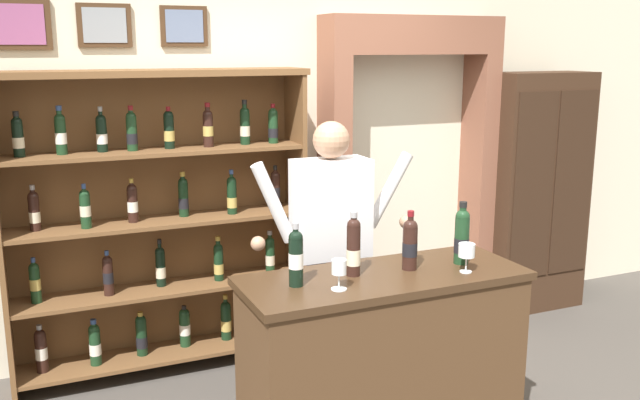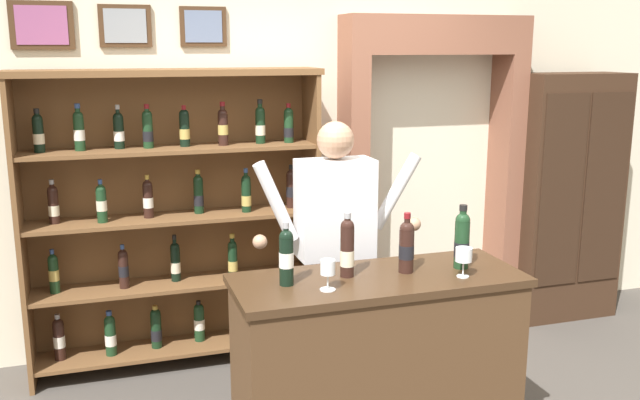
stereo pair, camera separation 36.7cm
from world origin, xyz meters
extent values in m
cube|color=beige|center=(0.00, 1.77, 1.76)|extent=(12.00, 0.16, 3.53)
cube|color=#422B19|center=(-1.52, 1.68, 2.21)|extent=(0.37, 0.02, 0.29)
cube|color=#964F80|center=(-1.52, 1.66, 2.21)|extent=(0.30, 0.01, 0.23)
cube|color=#422B19|center=(-1.02, 1.68, 2.21)|extent=(0.32, 0.02, 0.26)
cube|color=gray|center=(-1.02, 1.66, 2.21)|extent=(0.26, 0.01, 0.21)
cube|color=#422B19|center=(-0.53, 1.68, 2.21)|extent=(0.30, 0.02, 0.25)
cube|color=slate|center=(-0.53, 1.66, 2.21)|extent=(0.24, 0.01, 0.20)
cube|color=brown|center=(-1.72, 1.40, 0.97)|extent=(0.03, 0.35, 1.95)
cube|color=brown|center=(0.12, 1.40, 0.97)|extent=(0.03, 0.35, 1.95)
cube|color=brown|center=(-0.80, 1.57, 0.97)|extent=(1.87, 0.02, 1.95)
cube|color=brown|center=(-0.80, 1.40, 0.12)|extent=(1.81, 0.34, 0.02)
cylinder|color=black|center=(-1.55, 1.40, 0.25)|extent=(0.07, 0.07, 0.23)
sphere|color=black|center=(-1.55, 1.40, 0.37)|extent=(0.07, 0.07, 0.07)
cylinder|color=black|center=(-1.55, 1.40, 0.40)|extent=(0.03, 0.03, 0.07)
cylinder|color=#99999E|center=(-1.55, 1.40, 0.42)|extent=(0.03, 0.03, 0.03)
cylinder|color=silver|center=(-1.55, 1.40, 0.26)|extent=(0.07, 0.07, 0.07)
cylinder|color=#19381E|center=(-1.24, 1.37, 0.25)|extent=(0.07, 0.07, 0.23)
sphere|color=#19381E|center=(-1.24, 1.37, 0.37)|extent=(0.07, 0.07, 0.07)
cylinder|color=#19381E|center=(-1.24, 1.37, 0.40)|extent=(0.03, 0.03, 0.07)
cylinder|color=navy|center=(-1.24, 1.37, 0.42)|extent=(0.04, 0.04, 0.03)
cylinder|color=silver|center=(-1.24, 1.37, 0.24)|extent=(0.07, 0.07, 0.07)
cylinder|color=black|center=(-0.95, 1.40, 0.25)|extent=(0.07, 0.07, 0.23)
sphere|color=black|center=(-0.95, 1.40, 0.37)|extent=(0.07, 0.07, 0.07)
cylinder|color=black|center=(-0.95, 1.40, 0.39)|extent=(0.03, 0.03, 0.06)
cylinder|color=#B79338|center=(-0.95, 1.40, 0.41)|extent=(0.03, 0.03, 0.03)
cylinder|color=black|center=(-0.95, 1.40, 0.22)|extent=(0.07, 0.07, 0.07)
cylinder|color=#19381E|center=(-0.67, 1.43, 0.25)|extent=(0.07, 0.07, 0.22)
sphere|color=#19381E|center=(-0.67, 1.43, 0.36)|extent=(0.07, 0.07, 0.07)
cylinder|color=#19381E|center=(-0.67, 1.43, 0.38)|extent=(0.03, 0.03, 0.06)
cylinder|color=black|center=(-0.67, 1.43, 0.40)|extent=(0.03, 0.03, 0.03)
cylinder|color=silver|center=(-0.67, 1.43, 0.25)|extent=(0.07, 0.07, 0.07)
cylinder|color=black|center=(-0.38, 1.43, 0.25)|extent=(0.07, 0.07, 0.23)
sphere|color=black|center=(-0.38, 1.43, 0.37)|extent=(0.07, 0.07, 0.07)
cylinder|color=black|center=(-0.38, 1.43, 0.41)|extent=(0.03, 0.03, 0.08)
cylinder|color=#B79338|center=(-0.38, 1.43, 0.44)|extent=(0.03, 0.03, 0.03)
cylinder|color=tan|center=(-0.38, 1.43, 0.23)|extent=(0.07, 0.07, 0.07)
cylinder|color=black|center=(-0.06, 1.39, 0.25)|extent=(0.07, 0.07, 0.24)
sphere|color=black|center=(-0.06, 1.39, 0.38)|extent=(0.07, 0.07, 0.07)
cylinder|color=black|center=(-0.06, 1.39, 0.41)|extent=(0.03, 0.03, 0.08)
cylinder|color=maroon|center=(-0.06, 1.39, 0.44)|extent=(0.04, 0.04, 0.03)
cylinder|color=silver|center=(-0.06, 1.39, 0.22)|extent=(0.07, 0.07, 0.08)
cube|color=brown|center=(-0.80, 1.40, 0.57)|extent=(1.81, 0.34, 0.02)
cylinder|color=#19381E|center=(-1.55, 1.41, 0.68)|extent=(0.06, 0.06, 0.21)
sphere|color=#19381E|center=(-1.55, 1.41, 0.80)|extent=(0.06, 0.06, 0.06)
cylinder|color=#19381E|center=(-1.55, 1.41, 0.82)|extent=(0.02, 0.02, 0.06)
cylinder|color=navy|center=(-1.55, 1.41, 0.85)|extent=(0.03, 0.03, 0.03)
cylinder|color=tan|center=(-1.55, 1.41, 0.69)|extent=(0.06, 0.06, 0.07)
cylinder|color=black|center=(-1.13, 1.38, 0.69)|extent=(0.06, 0.06, 0.22)
sphere|color=black|center=(-1.13, 1.38, 0.80)|extent=(0.06, 0.06, 0.06)
cylinder|color=black|center=(-1.13, 1.38, 0.83)|extent=(0.02, 0.02, 0.06)
cylinder|color=navy|center=(-1.13, 1.38, 0.85)|extent=(0.03, 0.03, 0.03)
cylinder|color=black|center=(-1.13, 1.38, 0.69)|extent=(0.06, 0.06, 0.07)
cylinder|color=black|center=(-0.81, 1.42, 0.69)|extent=(0.06, 0.06, 0.22)
sphere|color=black|center=(-0.81, 1.42, 0.81)|extent=(0.06, 0.06, 0.06)
cylinder|color=black|center=(-0.81, 1.42, 0.84)|extent=(0.02, 0.02, 0.08)
cylinder|color=black|center=(-0.81, 1.42, 0.87)|extent=(0.03, 0.03, 0.03)
cylinder|color=beige|center=(-0.81, 1.42, 0.67)|extent=(0.06, 0.06, 0.07)
cylinder|color=black|center=(-0.43, 1.38, 0.68)|extent=(0.06, 0.06, 0.21)
sphere|color=black|center=(-0.43, 1.38, 0.80)|extent=(0.06, 0.06, 0.06)
cylinder|color=black|center=(-0.43, 1.38, 0.83)|extent=(0.03, 0.03, 0.08)
cylinder|color=#B79338|center=(-0.43, 1.38, 0.86)|extent=(0.03, 0.03, 0.03)
cylinder|color=tan|center=(-0.43, 1.38, 0.66)|extent=(0.06, 0.06, 0.07)
cylinder|color=#19381E|center=(-0.07, 1.39, 0.68)|extent=(0.06, 0.06, 0.21)
sphere|color=#19381E|center=(-0.07, 1.39, 0.80)|extent=(0.06, 0.06, 0.06)
cylinder|color=#19381E|center=(-0.07, 1.39, 0.83)|extent=(0.03, 0.03, 0.08)
cylinder|color=#99999E|center=(-0.07, 1.39, 0.86)|extent=(0.03, 0.03, 0.03)
cylinder|color=beige|center=(-0.07, 1.39, 0.67)|extent=(0.06, 0.06, 0.07)
cube|color=brown|center=(-0.80, 1.40, 1.01)|extent=(1.81, 0.34, 0.02)
cylinder|color=black|center=(-1.52, 1.42, 1.12)|extent=(0.06, 0.06, 0.20)
sphere|color=black|center=(-1.52, 1.42, 1.23)|extent=(0.06, 0.06, 0.06)
cylinder|color=black|center=(-1.52, 1.42, 1.26)|extent=(0.03, 0.03, 0.07)
cylinder|color=#99999E|center=(-1.52, 1.42, 1.28)|extent=(0.03, 0.03, 0.03)
cylinder|color=beige|center=(-1.52, 1.42, 1.10)|extent=(0.06, 0.06, 0.06)
cylinder|color=#19381E|center=(-1.24, 1.36, 1.12)|extent=(0.06, 0.06, 0.20)
sphere|color=#19381E|center=(-1.24, 1.36, 1.23)|extent=(0.06, 0.06, 0.06)
cylinder|color=#19381E|center=(-1.24, 1.36, 1.25)|extent=(0.02, 0.02, 0.07)
cylinder|color=navy|center=(-1.24, 1.36, 1.28)|extent=(0.03, 0.03, 0.03)
cylinder|color=beige|center=(-1.24, 1.36, 1.13)|extent=(0.06, 0.06, 0.06)
cylinder|color=black|center=(-0.96, 1.40, 1.12)|extent=(0.06, 0.06, 0.20)
sphere|color=black|center=(-0.96, 1.40, 1.23)|extent=(0.06, 0.06, 0.06)
cylinder|color=black|center=(-0.96, 1.40, 1.26)|extent=(0.02, 0.02, 0.07)
cylinder|color=#B79338|center=(-0.96, 1.40, 1.28)|extent=(0.03, 0.03, 0.03)
cylinder|color=silver|center=(-0.96, 1.40, 1.12)|extent=(0.06, 0.06, 0.07)
cylinder|color=black|center=(-0.64, 1.43, 1.13)|extent=(0.06, 0.06, 0.21)
sphere|color=black|center=(-0.64, 1.43, 1.24)|extent=(0.06, 0.06, 0.06)
cylinder|color=black|center=(-0.64, 1.43, 1.27)|extent=(0.03, 0.03, 0.07)
cylinder|color=#B79338|center=(-0.64, 1.43, 1.29)|extent=(0.03, 0.03, 0.03)
cylinder|color=black|center=(-0.64, 1.43, 1.11)|extent=(0.06, 0.06, 0.07)
cylinder|color=black|center=(-0.34, 1.37, 1.13)|extent=(0.06, 0.06, 0.21)
sphere|color=black|center=(-0.34, 1.37, 1.24)|extent=(0.06, 0.06, 0.06)
cylinder|color=black|center=(-0.34, 1.37, 1.27)|extent=(0.02, 0.02, 0.08)
cylinder|color=navy|center=(-0.34, 1.37, 1.30)|extent=(0.03, 0.03, 0.03)
cylinder|color=tan|center=(-0.34, 1.37, 1.10)|extent=(0.06, 0.06, 0.07)
cylinder|color=black|center=(-0.02, 1.40, 1.13)|extent=(0.06, 0.06, 0.22)
sphere|color=black|center=(-0.02, 1.40, 1.24)|extent=(0.06, 0.06, 0.06)
cylinder|color=black|center=(-0.02, 1.40, 1.27)|extent=(0.02, 0.02, 0.07)
cylinder|color=black|center=(-0.02, 1.40, 1.30)|extent=(0.03, 0.03, 0.03)
cylinder|color=black|center=(-0.02, 1.40, 1.13)|extent=(0.06, 0.06, 0.07)
cube|color=brown|center=(-0.80, 1.40, 1.45)|extent=(1.81, 0.34, 0.02)
cylinder|color=black|center=(-1.57, 1.42, 1.56)|extent=(0.06, 0.06, 0.19)
sphere|color=black|center=(-1.57, 1.42, 1.66)|extent=(0.06, 0.06, 0.06)
cylinder|color=black|center=(-1.57, 1.42, 1.69)|extent=(0.03, 0.03, 0.07)
cylinder|color=black|center=(-1.57, 1.42, 1.71)|extent=(0.03, 0.03, 0.03)
cylinder|color=beige|center=(-1.57, 1.42, 1.54)|extent=(0.07, 0.07, 0.06)
cylinder|color=#19381E|center=(-1.34, 1.42, 1.56)|extent=(0.06, 0.06, 0.20)
sphere|color=#19381E|center=(-1.34, 1.42, 1.67)|extent=(0.06, 0.06, 0.06)
cylinder|color=#19381E|center=(-1.34, 1.42, 1.70)|extent=(0.03, 0.03, 0.08)
cylinder|color=navy|center=(-1.34, 1.42, 1.73)|extent=(0.03, 0.03, 0.03)
cylinder|color=silver|center=(-1.34, 1.42, 1.56)|extent=(0.07, 0.07, 0.06)
cylinder|color=black|center=(-1.11, 1.44, 1.56)|extent=(0.06, 0.06, 0.19)
sphere|color=black|center=(-1.11, 1.44, 1.66)|extent=(0.06, 0.06, 0.06)
cylinder|color=black|center=(-1.11, 1.44, 1.69)|extent=(0.02, 0.02, 0.08)
cylinder|color=#99999E|center=(-1.11, 1.44, 1.72)|extent=(0.03, 0.03, 0.03)
cylinder|color=silver|center=(-1.11, 1.44, 1.54)|extent=(0.07, 0.07, 0.06)
cylinder|color=#19381E|center=(-0.94, 1.41, 1.56)|extent=(0.06, 0.06, 0.20)
sphere|color=#19381E|center=(-0.94, 1.41, 1.67)|extent=(0.06, 0.06, 0.06)
cylinder|color=#19381E|center=(-0.94, 1.41, 1.70)|extent=(0.03, 0.03, 0.07)
cylinder|color=maroon|center=(-0.94, 1.41, 1.72)|extent=(0.03, 0.03, 0.03)
cylinder|color=black|center=(-0.94, 1.41, 1.54)|extent=(0.07, 0.07, 0.06)
cylinder|color=black|center=(-0.71, 1.42, 1.56)|extent=(0.06, 0.06, 0.20)
sphere|color=black|center=(-0.71, 1.42, 1.67)|extent=(0.06, 0.06, 0.06)
cylinder|color=black|center=(-0.71, 1.42, 1.69)|extent=(0.02, 0.02, 0.06)
cylinder|color=maroon|center=(-0.71, 1.42, 1.71)|extent=(0.03, 0.03, 0.03)
cylinder|color=tan|center=(-0.71, 1.42, 1.54)|extent=(0.07, 0.07, 0.06)
cylinder|color=black|center=(-0.47, 1.39, 1.56)|extent=(0.06, 0.06, 0.20)
sphere|color=black|center=(-0.47, 1.39, 1.66)|extent=(0.06, 0.06, 0.06)
cylinder|color=black|center=(-0.47, 1.39, 1.70)|extent=(0.03, 0.03, 0.08)
cylinder|color=maroon|center=(-0.47, 1.39, 1.73)|extent=(0.03, 0.03, 0.03)
cylinder|color=tan|center=(-0.47, 1.39, 1.56)|extent=(0.07, 0.07, 0.06)
cylinder|color=black|center=(-0.22, 1.41, 1.56)|extent=(0.06, 0.06, 0.20)
sphere|color=black|center=(-0.22, 1.41, 1.67)|extent=(0.06, 0.06, 0.06)
cylinder|color=black|center=(-0.22, 1.41, 1.71)|extent=(0.03, 0.03, 0.08)
cylinder|color=black|center=(-0.22, 1.41, 1.74)|extent=(0.03, 0.03, 0.03)
cylinder|color=beige|center=(-0.22, 1.41, 1.55)|extent=(0.07, 0.07, 0.06)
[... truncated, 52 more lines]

